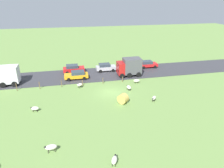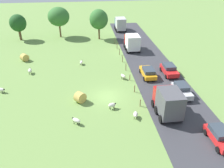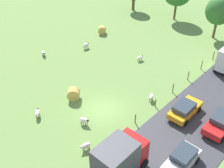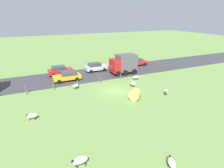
% 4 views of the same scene
% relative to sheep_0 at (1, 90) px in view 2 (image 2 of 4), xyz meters
% --- Properties ---
extents(ground_plane, '(160.00, 160.00, 0.00)m').
position_rel_sheep_0_xyz_m(ground_plane, '(15.04, -2.85, -0.49)').
color(ground_plane, '#6B8E47').
extents(road_strip, '(8.00, 80.00, 0.06)m').
position_rel_sheep_0_xyz_m(road_strip, '(23.87, -2.85, -0.46)').
color(road_strip, '#38383D').
rests_on(road_strip, ground_plane).
extents(sheep_0, '(1.19, 0.88, 0.74)m').
position_rel_sheep_0_xyz_m(sheep_0, '(0.00, 0.00, 0.00)').
color(sheep_0, silver).
rests_on(sheep_0, ground_plane).
extents(sheep_1, '(1.15, 0.79, 0.84)m').
position_rel_sheep_0_xyz_m(sheep_1, '(15.32, -5.88, 0.07)').
color(sheep_1, silver).
rests_on(sheep_1, ground_plane).
extents(sheep_2, '(0.63, 1.14, 0.73)m').
position_rel_sheep_0_xyz_m(sheep_2, '(11.44, 8.52, -0.02)').
color(sheep_2, white).
rests_on(sheep_2, ground_plane).
extents(sheep_3, '(0.62, 1.28, 0.85)m').
position_rel_sheep_0_xyz_m(sheep_3, '(2.90, 5.86, 0.09)').
color(sheep_3, silver).
rests_on(sheep_3, ground_plane).
extents(sheep_4, '(0.88, 1.10, 0.79)m').
position_rel_sheep_0_xyz_m(sheep_4, '(18.09, 2.04, 0.05)').
color(sheep_4, silver).
rests_on(sheep_4, ground_plane).
extents(sheep_5, '(0.73, 1.14, 0.75)m').
position_rel_sheep_0_xyz_m(sheep_5, '(17.93, -8.09, -0.01)').
color(sheep_5, silver).
rests_on(sheep_5, ground_plane).
extents(sheep_6, '(1.16, 1.09, 0.80)m').
position_rel_sheep_0_xyz_m(sheep_6, '(10.83, -8.47, 0.06)').
color(sheep_6, silver).
rests_on(sheep_6, ground_plane).
extents(hay_bale_0, '(1.72, 1.70, 1.35)m').
position_rel_sheep_0_xyz_m(hay_bale_0, '(0.84, 11.59, 0.18)').
color(hay_bale_0, tan).
rests_on(hay_bale_0, ground_plane).
extents(hay_bale_1, '(1.77, 1.75, 1.45)m').
position_rel_sheep_0_xyz_m(hay_bale_1, '(11.27, -3.80, 0.24)').
color(hay_bale_1, tan).
rests_on(hay_bale_1, ground_plane).
extents(tree_0, '(3.73, 3.73, 5.96)m').
position_rel_sheep_0_xyz_m(tree_0, '(-2.76, 24.59, 3.48)').
color(tree_0, brown).
rests_on(tree_0, ground_plane).
extents(tree_1, '(4.27, 4.27, 6.95)m').
position_rel_sheep_0_xyz_m(tree_1, '(15.72, 23.13, 4.15)').
color(tree_1, brown).
rests_on(tree_1, ground_plane).
extents(tree_2, '(5.06, 5.06, 7.11)m').
position_rel_sheep_0_xyz_m(tree_2, '(6.42, 25.89, 4.40)').
color(tree_2, brown).
rests_on(tree_2, ground_plane).
extents(fence_post_0, '(0.12, 0.12, 1.03)m').
position_rel_sheep_0_xyz_m(fence_post_0, '(19.05, -5.76, 0.03)').
color(fence_post_0, brown).
rests_on(fence_post_0, ground_plane).
extents(fence_post_1, '(0.12, 0.12, 1.12)m').
position_rel_sheep_0_xyz_m(fence_post_1, '(19.05, -2.13, 0.07)').
color(fence_post_1, brown).
rests_on(fence_post_1, ground_plane).
extents(fence_post_2, '(0.12, 0.12, 1.01)m').
position_rel_sheep_0_xyz_m(fence_post_2, '(19.05, 1.49, 0.01)').
color(fence_post_2, brown).
rests_on(fence_post_2, ground_plane).
extents(fence_post_3, '(0.12, 0.12, 1.28)m').
position_rel_sheep_0_xyz_m(fence_post_3, '(19.05, 5.12, 0.15)').
color(fence_post_3, brown).
rests_on(fence_post_3, ground_plane).
extents(fence_post_4, '(0.12, 0.12, 1.28)m').
position_rel_sheep_0_xyz_m(fence_post_4, '(19.05, 8.75, 0.15)').
color(fence_post_4, brown).
rests_on(fence_post_4, ground_plane).
extents(fence_post_5, '(0.12, 0.12, 1.28)m').
position_rel_sheep_0_xyz_m(fence_post_5, '(19.05, 12.38, 0.15)').
color(fence_post_5, brown).
rests_on(fence_post_5, ground_plane).
extents(fence_post_6, '(0.12, 0.12, 1.29)m').
position_rel_sheep_0_xyz_m(fence_post_6, '(19.05, 16.01, 0.16)').
color(fence_post_6, brown).
rests_on(fence_post_6, ground_plane).
extents(fence_post_7, '(0.12, 0.12, 1.26)m').
position_rel_sheep_0_xyz_m(fence_post_7, '(19.05, 19.64, 0.14)').
color(fence_post_7, brown).
rests_on(fence_post_7, ground_plane).
extents(truck_0, '(2.79, 4.58, 3.45)m').
position_rel_sheep_0_xyz_m(truck_0, '(21.92, -7.91, 1.39)').
color(truck_0, '#B21919').
rests_on(truck_0, road_strip).
extents(truck_1, '(2.88, 4.57, 3.32)m').
position_rel_sheep_0_xyz_m(truck_1, '(22.00, 14.61, 1.34)').
color(truck_1, '#B21919').
rests_on(truck_1, road_strip).
extents(truck_2, '(2.67, 4.69, 3.41)m').
position_rel_sheep_0_xyz_m(truck_2, '(21.79, 29.42, 1.38)').
color(truck_2, '#1E4C99').
rests_on(truck_2, road_strip).
extents(car_0, '(2.17, 4.27, 1.60)m').
position_rel_sheep_0_xyz_m(car_0, '(25.93, 2.82, 0.40)').
color(car_0, red).
rests_on(car_0, road_strip).
extents(car_1, '(2.05, 4.02, 1.48)m').
position_rel_sheep_0_xyz_m(car_1, '(25.80, -13.24, 0.35)').
color(car_1, red).
rests_on(car_1, road_strip).
extents(car_2, '(2.10, 4.39, 1.51)m').
position_rel_sheep_0_xyz_m(car_2, '(22.21, 2.35, 0.36)').
color(car_2, orange).
rests_on(car_2, road_strip).
extents(car_3, '(1.96, 4.09, 1.60)m').
position_rel_sheep_0_xyz_m(car_3, '(25.43, -3.79, 0.40)').
color(car_3, '#B7B7BC').
rests_on(car_3, road_strip).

